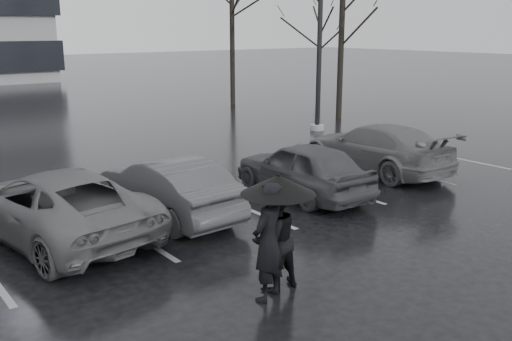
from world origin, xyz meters
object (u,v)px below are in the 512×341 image
Objects in this scene: car_main at (303,168)px; pedestrian_left at (268,242)px; tree_east at (342,29)px; car_west_b at (56,204)px; car_west_a at (168,188)px; car_east at (375,148)px; tree_north at (232,23)px; pedestrian_right at (274,239)px; tree_ne at (320,38)px; lamp_post at (320,13)px.

pedestrian_left reaches higher than car_main.
tree_east reaches higher than pedestrian_left.
car_west_a is at bearing 167.03° from car_west_b.
tree_east reaches higher than car_west_b.
car_east is 0.60× the size of tree_east.
tree_north reaches higher than car_west_b.
car_west_a is 19.35m from tree_north.
car_west_a is 0.47× the size of tree_north.
tree_ne reaches higher than pedestrian_right.
car_east is at bearing -127.18° from tree_ne.
car_west_a is at bearing -96.63° from pedestrian_right.
car_west_a is at bearing -6.33° from car_main.
car_east is at bearing -150.75° from pedestrian_right.
car_west_a is 0.50× the size of tree_east.
car_west_a is 19.68m from tree_ne.
lamp_post reaches higher than car_east.
car_west_a is 4.19m from pedestrian_right.
pedestrian_right is at bearing -168.20° from pedestrian_left.
car_west_a is at bearing -129.49° from tree_north.
tree_ne is at bearing -145.94° from car_west_a.
car_east is 8.26m from pedestrian_right.
tree_north is at bearing -124.45° from pedestrian_right.
car_east is 7.91m from lamp_post.
tree_east is at bearing -81.87° from tree_north.
car_west_b reaches higher than car_main.
pedestrian_left is at bearing -135.46° from tree_ne.
pedestrian_right is 0.21× the size of tree_east.
tree_north is at bearing -132.25° from car_west_a.
car_main is 5.66m from pedestrian_left.
car_west_a is at bearing 2.20° from car_east.
lamp_post is 1.43× the size of tree_ne.
tree_east is (15.47, 7.46, 3.31)m from car_west_b.
car_east reaches higher than car_west_a.
car_west_b is at bearing -66.71° from pedestrian_right.
pedestrian_left is at bearing -138.90° from tree_east.
tree_north reaches higher than tree_ne.
car_west_b is 1.04× the size of car_east.
car_main is 0.47× the size of tree_north.
pedestrian_left is at bearing 45.39° from car_main.
tree_east is (13.81, 12.05, 3.08)m from pedestrian_left.
car_east is 10.51m from tree_east.
tree_north is (14.47, 14.46, 3.56)m from car_west_b.
car_west_a is 6.72m from car_east.
car_west_a is 12.39m from lamp_post.
tree_east is 7.08m from tree_north.
car_west_b is 14.31m from lamp_post.
tree_north is (5.36, 14.69, 3.55)m from car_east.
pedestrian_right is 22.87m from tree_north.
tree_ne is at bearing -159.30° from pedestrian_left.
car_west_b is at bearing -155.26° from lamp_post.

